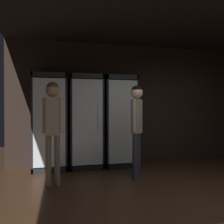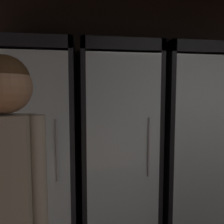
# 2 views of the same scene
# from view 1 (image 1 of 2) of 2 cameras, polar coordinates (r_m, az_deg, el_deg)

# --- Properties ---
(ground_plane) EXTENTS (12.00, 12.00, 0.00)m
(ground_plane) POSITION_cam_1_polar(r_m,az_deg,el_deg) (3.20, 25.87, -22.67)
(ground_plane) COLOR #352114
(wall_back) EXTENTS (6.00, 0.06, 2.80)m
(wall_back) POSITION_cam_1_polar(r_m,az_deg,el_deg) (5.63, 6.30, 2.04)
(wall_back) COLOR black
(wall_back) RESTS_ON ground
(ceiling_panel) EXTENTS (6.00, 8.00, 0.06)m
(ceiling_panel) POSITION_cam_1_polar(r_m,az_deg,el_deg) (4.08, 16.52, 23.17)
(ceiling_panel) COLOR black
(ceiling_panel) RESTS_ON wall_back
(cooler_far_left) EXTENTS (0.70, 0.61, 2.00)m
(cooler_far_left) POSITION_cam_1_polar(r_m,az_deg,el_deg) (5.04, -15.09, -2.56)
(cooler_far_left) COLOR black
(cooler_far_left) RESTS_ON ground
(cooler_left) EXTENTS (0.70, 0.61, 2.00)m
(cooler_left) POSITION_cam_1_polar(r_m,az_deg,el_deg) (5.06, -6.49, -2.52)
(cooler_left) COLOR black
(cooler_left) RESTS_ON ground
(cooler_center) EXTENTS (0.70, 0.61, 2.00)m
(cooler_center) POSITION_cam_1_polar(r_m,az_deg,el_deg) (5.20, 1.81, -2.42)
(cooler_center) COLOR black
(cooler_center) RESTS_ON ground
(shopper_near) EXTENTS (0.33, 0.23, 1.72)m
(shopper_near) POSITION_cam_1_polar(r_m,az_deg,el_deg) (3.92, -14.48, -1.48)
(shopper_near) COLOR #72604C
(shopper_near) RESTS_ON ground
(shopper_far) EXTENTS (0.25, 0.27, 1.70)m
(shopper_far) POSITION_cam_1_polar(r_m,az_deg,el_deg) (4.22, 6.12, -1.57)
(shopper_far) COLOR #2D2D38
(shopper_far) RESTS_ON ground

